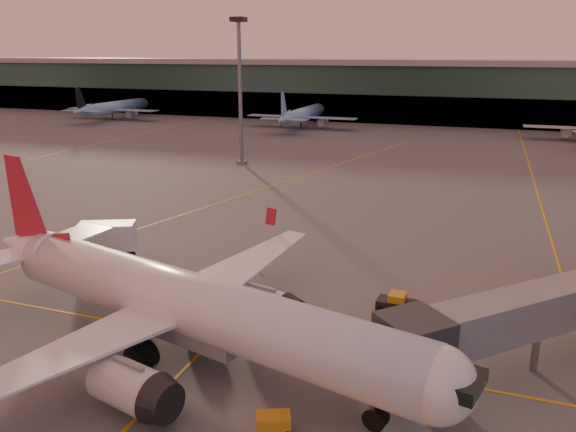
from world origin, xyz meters
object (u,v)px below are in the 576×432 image
(pushback_tug, at_px, (397,305))
(gpu_cart, at_px, (273,424))
(catering_truck, at_px, (108,241))
(main_airplane, at_px, (180,303))

(pushback_tug, bearing_deg, gpu_cart, -99.91)
(pushback_tug, bearing_deg, catering_truck, -179.54)
(catering_truck, height_order, pushback_tug, catering_truck)
(main_airplane, xyz_separation_m, pushback_tug, (12.69, 11.62, -3.28))
(main_airplane, relative_size, gpu_cart, 18.04)
(main_airplane, relative_size, pushback_tug, 12.41)
(gpu_cart, bearing_deg, catering_truck, 120.16)
(main_airplane, relative_size, catering_truck, 6.87)
(main_airplane, distance_m, catering_truck, 20.27)
(catering_truck, distance_m, pushback_tug, 28.26)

